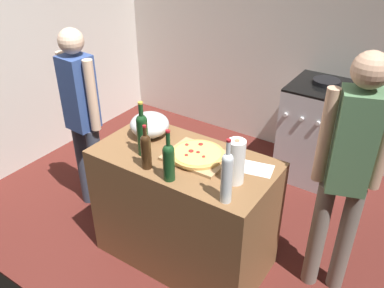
% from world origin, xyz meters
% --- Properties ---
extents(ground_plane, '(4.45, 3.13, 0.02)m').
position_xyz_m(ground_plane, '(0.00, 1.26, -0.01)').
color(ground_plane, '#511E19').
extents(kitchen_wall_rear, '(4.45, 0.10, 2.60)m').
position_xyz_m(kitchen_wall_rear, '(0.00, 2.58, 1.30)').
color(kitchen_wall_rear, beige).
rests_on(kitchen_wall_rear, ground_plane).
extents(kitchen_wall_left, '(0.10, 3.13, 2.60)m').
position_xyz_m(kitchen_wall_left, '(-1.97, 1.26, 1.30)').
color(kitchen_wall_left, beige).
rests_on(kitchen_wall_left, ground_plane).
extents(counter, '(1.22, 0.64, 0.88)m').
position_xyz_m(counter, '(0.13, 0.59, 0.44)').
color(counter, brown).
rests_on(counter, ground_plane).
extents(cutting_board, '(0.40, 0.32, 0.02)m').
position_xyz_m(cutting_board, '(0.21, 0.63, 0.89)').
color(cutting_board, tan).
rests_on(cutting_board, counter).
extents(pizza, '(0.35, 0.35, 0.03)m').
position_xyz_m(pizza, '(0.21, 0.63, 0.91)').
color(pizza, tan).
rests_on(pizza, cutting_board).
extents(mixing_bowl, '(0.28, 0.28, 0.17)m').
position_xyz_m(mixing_bowl, '(-0.24, 0.69, 0.97)').
color(mixing_bowl, '#B2B2B7').
rests_on(mixing_bowl, counter).
extents(paper_towel_roll, '(0.11, 0.11, 0.28)m').
position_xyz_m(paper_towel_roll, '(0.54, 0.53, 1.02)').
color(paper_towel_roll, white).
rests_on(paper_towel_roll, counter).
extents(wine_bottle_dark, '(0.07, 0.07, 0.33)m').
position_xyz_m(wine_bottle_dark, '(0.20, 0.34, 1.02)').
color(wine_bottle_dark, '#143819').
rests_on(wine_bottle_dark, counter).
extents(wine_bottle_clear, '(0.06, 0.06, 0.39)m').
position_xyz_m(wine_bottle_clear, '(0.58, 0.34, 1.05)').
color(wine_bottle_clear, silver).
rests_on(wine_bottle_clear, counter).
extents(wine_bottle_green, '(0.07, 0.07, 0.38)m').
position_xyz_m(wine_bottle_green, '(-0.11, 0.47, 1.05)').
color(wine_bottle_green, '#143819').
rests_on(wine_bottle_green, counter).
extents(wine_bottle_amber, '(0.06, 0.06, 0.30)m').
position_xyz_m(wine_bottle_amber, '(0.01, 0.36, 1.01)').
color(wine_bottle_amber, '#331E0F').
rests_on(wine_bottle_amber, counter).
extents(recipe_sheet, '(0.24, 0.19, 0.00)m').
position_xyz_m(recipe_sheet, '(0.58, 0.72, 0.88)').
color(recipe_sheet, white).
rests_on(recipe_sheet, counter).
extents(stove, '(0.58, 0.62, 0.98)m').
position_xyz_m(stove, '(0.55, 2.18, 0.47)').
color(stove, '#B7B7BC').
rests_on(stove, ground_plane).
extents(person_in_stripes, '(0.38, 0.21, 1.57)m').
position_xyz_m(person_in_stripes, '(-0.89, 0.65, 0.89)').
color(person_in_stripes, '#383D4C').
rests_on(person_in_stripes, ground_plane).
extents(person_in_red, '(0.38, 0.26, 1.68)m').
position_xyz_m(person_in_red, '(1.08, 0.91, 0.97)').
color(person_in_red, slate).
rests_on(person_in_red, ground_plane).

